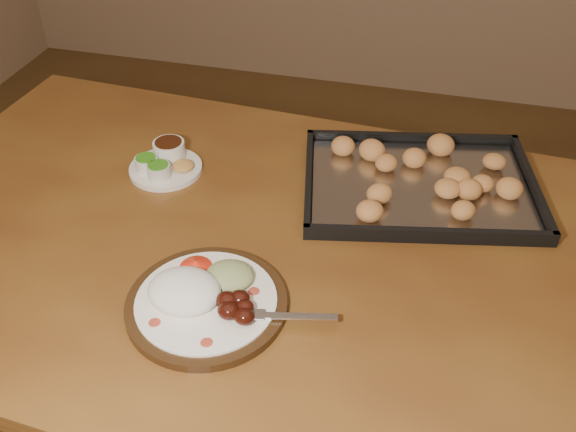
# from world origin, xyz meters

# --- Properties ---
(dining_table) EXTENTS (1.55, 0.99, 0.75)m
(dining_table) POSITION_xyz_m (-0.12, -0.10, 0.65)
(dining_table) COLOR brown
(dining_table) RESTS_ON ground
(dinner_plate) EXTENTS (0.34, 0.26, 0.06)m
(dinner_plate) POSITION_xyz_m (-0.17, -0.27, 0.77)
(dinner_plate) COLOR #311D0D
(dinner_plate) RESTS_ON dining_table
(condiment_saucer) EXTENTS (0.15, 0.15, 0.05)m
(condiment_saucer) POSITION_xyz_m (-0.38, 0.07, 0.77)
(condiment_saucer) COLOR white
(condiment_saucer) RESTS_ON dining_table
(baking_tray) EXTENTS (0.51, 0.42, 0.05)m
(baking_tray) POSITION_xyz_m (0.13, 0.13, 0.77)
(baking_tray) COLOR black
(baking_tray) RESTS_ON dining_table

